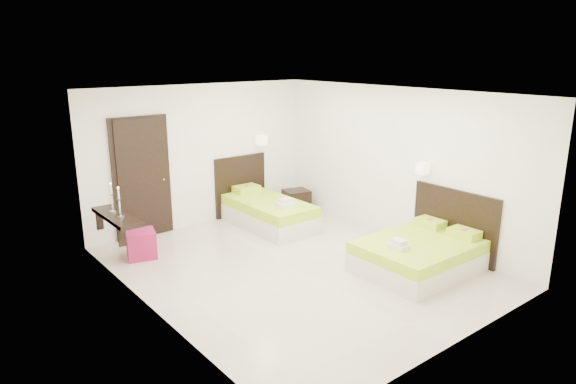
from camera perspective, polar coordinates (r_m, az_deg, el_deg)
floor at (r=7.86m, az=0.80°, el=-8.33°), size 5.50×5.50×0.00m
bed_single at (r=9.63m, az=-2.48°, el=-2.02°), size 1.14×1.91×1.57m
bed_double at (r=7.97m, az=14.66°, el=-6.48°), size 1.76×1.49×1.45m
nightstand at (r=10.50m, az=0.95°, el=-0.93°), size 0.57×0.53×0.43m
ottoman at (r=8.47m, az=-16.00°, el=-5.58°), size 0.54×0.54×0.44m
door at (r=9.17m, az=-15.90°, el=1.46°), size 1.02×0.15×2.14m
console_shelf at (r=7.93m, az=-18.53°, el=-2.64°), size 0.35×1.20×0.78m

